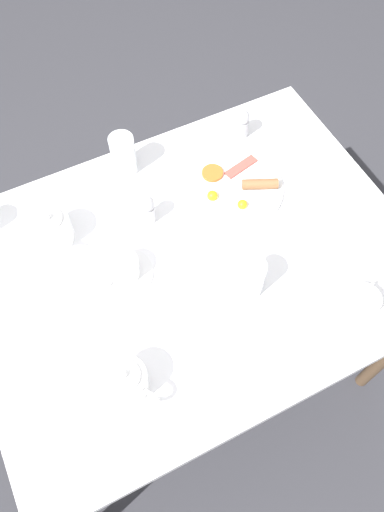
% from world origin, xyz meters
% --- Properties ---
extents(ground_plane, '(8.00, 8.00, 0.00)m').
position_xyz_m(ground_plane, '(0.00, 0.00, 0.00)').
color(ground_plane, '#333338').
extents(table, '(0.89, 1.18, 0.77)m').
position_xyz_m(table, '(0.00, 0.00, 0.70)').
color(table, white).
rests_on(table, ground_plane).
extents(breakfast_plate, '(0.29, 0.29, 0.04)m').
position_xyz_m(breakfast_plate, '(-0.15, 0.21, 0.78)').
color(breakfast_plate, white).
rests_on(breakfast_plate, table).
extents(teapot_near, '(0.18, 0.10, 0.12)m').
position_xyz_m(teapot_near, '(-0.23, -0.30, 0.82)').
color(teapot_near, white).
rests_on(teapot_near, table).
extents(teapot_far, '(0.16, 0.11, 0.12)m').
position_xyz_m(teapot_far, '(0.24, -0.29, 0.82)').
color(teapot_far, white).
rests_on(teapot_far, table).
extents(teacup_with_saucer_left, '(0.15, 0.15, 0.07)m').
position_xyz_m(teacup_with_saucer_left, '(-0.04, -0.18, 0.80)').
color(teacup_with_saucer_left, white).
rests_on(teacup_with_saucer_left, table).
extents(teacup_with_saucer_right, '(0.15, 0.15, 0.07)m').
position_xyz_m(teacup_with_saucer_right, '(0.32, 0.31, 0.80)').
color(teacup_with_saucer_right, white).
rests_on(teacup_with_saucer_right, table).
extents(water_glass_tall, '(0.07, 0.07, 0.13)m').
position_xyz_m(water_glass_tall, '(-0.37, -0.04, 0.84)').
color(water_glass_tall, white).
rests_on(water_glass_tall, table).
extents(wine_glass_spare, '(0.07, 0.07, 0.12)m').
position_xyz_m(wine_glass_spare, '(0.14, 0.09, 0.83)').
color(wine_glass_spare, white).
rests_on(wine_glass_spare, table).
extents(pepper_grinder, '(0.05, 0.05, 0.10)m').
position_xyz_m(pepper_grinder, '(-0.33, 0.33, 0.82)').
color(pepper_grinder, '#BCBCC1').
rests_on(pepper_grinder, table).
extents(salt_grinder, '(0.05, 0.05, 0.10)m').
position_xyz_m(salt_grinder, '(-0.17, -0.05, 0.82)').
color(salt_grinder, '#BCBCC1').
rests_on(salt_grinder, table).
extents(napkin_folded, '(0.10, 0.14, 0.01)m').
position_xyz_m(napkin_folded, '(-0.24, 0.47, 0.78)').
color(napkin_folded, white).
rests_on(napkin_folded, table).
extents(fork_by_plate, '(0.16, 0.02, 0.00)m').
position_xyz_m(fork_by_plate, '(0.07, 0.43, 0.77)').
color(fork_by_plate, silver).
rests_on(fork_by_plate, table).
extents(knife_by_plate, '(0.11, 0.19, 0.00)m').
position_xyz_m(knife_by_plate, '(0.00, -0.42, 0.77)').
color(knife_by_plate, silver).
rests_on(knife_by_plate, table).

